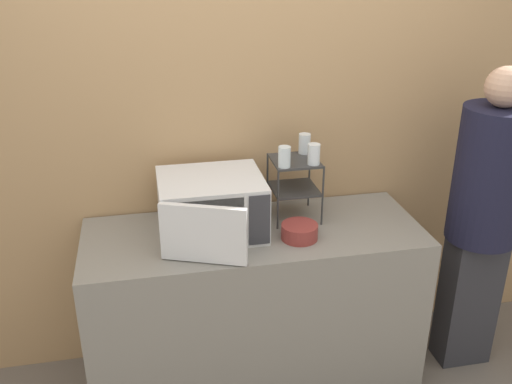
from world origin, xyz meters
name	(u,v)px	position (x,y,z in m)	size (l,w,h in m)	color
wall_back	(240,133)	(0.00, 0.69, 1.30)	(8.00, 0.06, 2.60)	tan
counter	(254,307)	(0.00, 0.32, 0.45)	(1.69, 0.65, 0.90)	gray
microwave	(211,206)	(-0.21, 0.36, 1.05)	(0.52, 0.60, 0.29)	silver
dish_rack	(295,176)	(0.24, 0.45, 1.13)	(0.24, 0.25, 0.32)	#333333
glass_front_left	(284,157)	(0.16, 0.36, 1.27)	(0.06, 0.06, 0.10)	silver
glass_back_right	(305,144)	(0.31, 0.53, 1.27)	(0.06, 0.06, 0.10)	silver
glass_front_right	(314,154)	(0.31, 0.37, 1.27)	(0.06, 0.06, 0.10)	silver
bowl	(299,232)	(0.20, 0.21, 0.94)	(0.18, 0.18, 0.08)	maroon
person	(484,210)	(1.20, 0.23, 0.95)	(0.36, 0.36, 1.69)	#2D2D33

